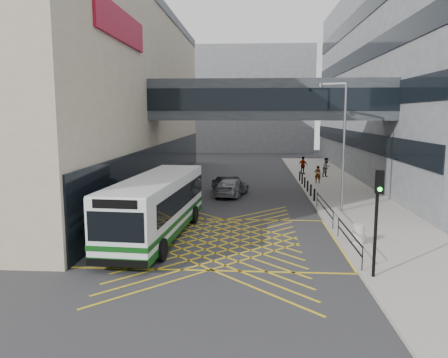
% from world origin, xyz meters
% --- Properties ---
extents(ground, '(120.00, 120.00, 0.00)m').
position_xyz_m(ground, '(0.00, 0.00, 0.00)').
color(ground, '#333335').
extents(building_whsmith, '(24.17, 42.00, 16.00)m').
position_xyz_m(building_whsmith, '(-17.98, 16.00, 8.00)').
color(building_whsmith, '#B5A68B').
rests_on(building_whsmith, ground).
extents(building_far, '(28.00, 16.00, 18.00)m').
position_xyz_m(building_far, '(-2.00, 60.00, 9.00)').
color(building_far, slate).
rests_on(building_far, ground).
extents(skybridge, '(20.00, 4.10, 3.00)m').
position_xyz_m(skybridge, '(3.00, 12.00, 7.50)').
color(skybridge, '#33383D').
rests_on(skybridge, ground).
extents(pavement, '(6.00, 54.00, 0.16)m').
position_xyz_m(pavement, '(9.00, 15.00, 0.08)').
color(pavement, '#A19C93').
rests_on(pavement, ground).
extents(box_junction, '(12.00, 9.00, 0.01)m').
position_xyz_m(box_junction, '(0.00, 0.00, 0.00)').
color(box_junction, gold).
rests_on(box_junction, ground).
extents(bus, '(3.48, 11.56, 3.19)m').
position_xyz_m(bus, '(-3.28, 0.46, 1.71)').
color(bus, silver).
rests_on(bus, ground).
extents(car_white, '(1.97, 4.36, 1.36)m').
position_xyz_m(car_white, '(-4.50, 5.43, 0.68)').
color(car_white, '#BABABC').
rests_on(car_white, ground).
extents(car_dark, '(3.21, 4.91, 1.43)m').
position_xyz_m(car_dark, '(-0.41, 13.69, 0.72)').
color(car_dark, black).
rests_on(car_dark, ground).
extents(car_silver, '(2.98, 5.11, 1.49)m').
position_xyz_m(car_silver, '(0.06, 12.54, 0.75)').
color(car_silver, gray).
rests_on(car_silver, ground).
extents(traffic_light, '(0.30, 0.49, 4.21)m').
position_xyz_m(traffic_light, '(6.42, -5.27, 2.90)').
color(traffic_light, black).
rests_on(traffic_light, pavement).
extents(street_lamp, '(1.81, 0.94, 8.27)m').
position_xyz_m(street_lamp, '(7.40, 6.89, 4.87)').
color(street_lamp, slate).
rests_on(street_lamp, pavement).
extents(litter_bin, '(0.55, 0.55, 0.95)m').
position_xyz_m(litter_bin, '(6.90, -0.72, 0.63)').
color(litter_bin, '#ADA89E').
rests_on(litter_bin, pavement).
extents(kerb_railings, '(0.05, 12.54, 1.00)m').
position_xyz_m(kerb_railings, '(6.15, 1.78, 0.88)').
color(kerb_railings, black).
rests_on(kerb_railings, pavement).
extents(bollards, '(0.14, 10.14, 0.90)m').
position_xyz_m(bollards, '(6.25, 15.00, 0.61)').
color(bollards, black).
rests_on(bollards, pavement).
extents(pedestrian_a, '(0.66, 0.48, 1.62)m').
position_xyz_m(pedestrian_a, '(7.72, 18.56, 0.97)').
color(pedestrian_a, gray).
rests_on(pedestrian_a, pavement).
extents(pedestrian_b, '(1.08, 1.03, 1.94)m').
position_xyz_m(pedestrian_b, '(9.23, 22.84, 1.13)').
color(pedestrian_b, gray).
rests_on(pedestrian_b, pavement).
extents(pedestrian_c, '(1.18, 1.12, 1.86)m').
position_xyz_m(pedestrian_c, '(7.09, 24.80, 1.09)').
color(pedestrian_c, gray).
rests_on(pedestrian_c, pavement).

